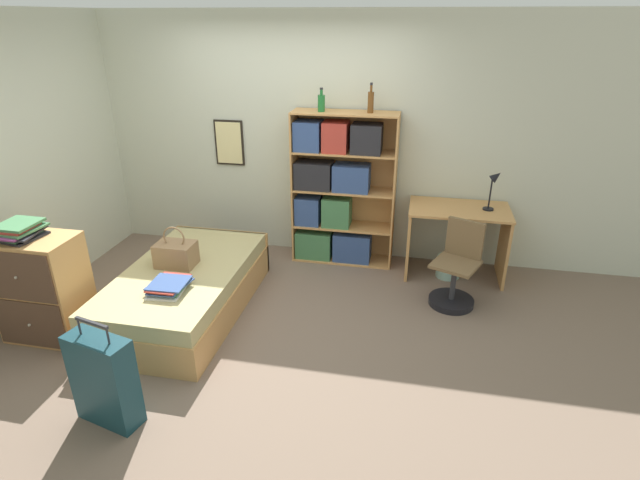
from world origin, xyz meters
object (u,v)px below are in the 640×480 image
(desk_lamp, at_px, (494,183))
(desk, at_px, (457,230))
(bookcase, at_px, (335,192))
(handbag, at_px, (176,254))
(bottle_green, at_px, (321,102))
(bed, at_px, (187,289))
(magazine_pile_on_dresser, at_px, (19,231))
(bottle_brown, at_px, (371,101))
(desk_chair, at_px, (455,278))
(dresser, at_px, (43,288))
(suitcase, at_px, (104,380))
(waste_bin, at_px, (448,266))
(book_stack_on_bed, at_px, (169,286))

(desk_lamp, bearing_deg, desk, -178.10)
(bookcase, xyz_separation_m, desk_lamp, (1.60, -0.11, 0.24))
(handbag, bearing_deg, bookcase, 46.47)
(bookcase, xyz_separation_m, bottle_green, (-0.15, -0.02, 0.94))
(bookcase, bearing_deg, bed, -130.85)
(desk_lamp, bearing_deg, bookcase, 176.04)
(magazine_pile_on_dresser, bearing_deg, bed, 30.94)
(bed, distance_m, handbag, 0.35)
(bottle_brown, xyz_separation_m, desk_chair, (0.94, -0.71, -1.49))
(dresser, distance_m, bottle_green, 3.04)
(bed, height_order, bottle_green, bottle_green)
(suitcase, relative_size, magazine_pile_on_dresser, 2.12)
(dresser, height_order, desk, dresser)
(bookcase, relative_size, desk_chair, 2.04)
(bookcase, distance_m, desk_lamp, 1.62)
(handbag, height_order, desk, handbag)
(bottle_green, bearing_deg, handbag, -130.41)
(bed, relative_size, waste_bin, 7.49)
(bookcase, bearing_deg, bottle_brown, -0.21)
(magazine_pile_on_dresser, bearing_deg, desk_lamp, 25.98)
(suitcase, bearing_deg, waste_bin, 47.99)
(suitcase, height_order, desk, suitcase)
(book_stack_on_bed, distance_m, bottle_green, 2.33)
(desk, bearing_deg, desk_lamp, 1.90)
(book_stack_on_bed, distance_m, desk, 2.89)
(desk_lamp, xyz_separation_m, waste_bin, (-0.35, -0.07, -0.92))
(desk_lamp, xyz_separation_m, desk_chair, (-0.31, -0.60, -0.77))
(bed, bearing_deg, desk, 26.34)
(bed, distance_m, desk_chair, 2.52)
(book_stack_on_bed, distance_m, desk_lamp, 3.19)
(desk_chair, bearing_deg, book_stack_on_bed, -156.53)
(bed, xyz_separation_m, desk_chair, (2.44, 0.62, 0.05))
(bed, relative_size, book_stack_on_bed, 4.94)
(magazine_pile_on_dresser, height_order, desk, magazine_pile_on_dresser)
(bookcase, height_order, bottle_brown, bottle_brown)
(dresser, xyz_separation_m, desk, (3.43, 1.82, 0.05))
(handbag, distance_m, desk, 2.80)
(book_stack_on_bed, relative_size, dresser, 0.41)
(bed, distance_m, bottle_green, 2.24)
(desk_chair, bearing_deg, handbag, -166.82)
(book_stack_on_bed, height_order, magazine_pile_on_dresser, magazine_pile_on_dresser)
(suitcase, distance_m, waste_bin, 3.46)
(handbag, relative_size, bottle_brown, 1.32)
(handbag, distance_m, magazine_pile_on_dresser, 1.23)
(handbag, bearing_deg, bottle_green, 49.59)
(bottle_brown, relative_size, desk_chair, 0.36)
(waste_bin, bearing_deg, bottle_brown, 168.87)
(bottle_brown, xyz_separation_m, waste_bin, (0.91, -0.18, -1.64))
(suitcase, bearing_deg, desk, 48.05)
(handbag, bearing_deg, waste_bin, 24.27)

